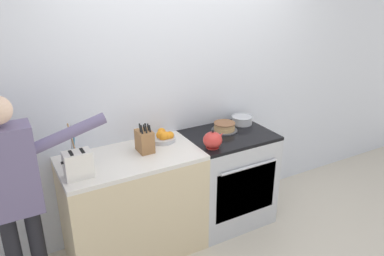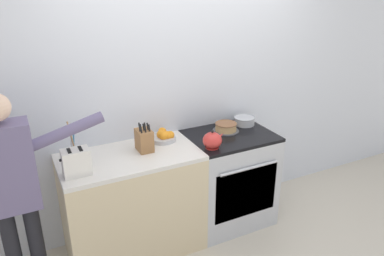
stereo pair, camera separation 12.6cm
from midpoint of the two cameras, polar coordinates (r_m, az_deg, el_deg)
The scene contains 12 objects.
ground_plane at distance 3.58m, azimuth 5.01°, elevation -17.26°, with size 16.00×16.00×0.00m, color beige.
wall_back at distance 3.45m, azimuth 0.23°, elevation 5.92°, with size 8.00×0.04×2.60m.
counter_cabinet at distance 3.30m, azimuth -7.88°, elevation -11.32°, with size 1.13×0.61×0.92m.
stove_range at distance 3.65m, azimuth 6.58°, elevation -7.63°, with size 0.78×0.65×0.92m.
layer_cake at distance 3.50m, azimuth 6.22°, elevation 0.07°, with size 0.25×0.25×0.08m.
tea_kettle at distance 3.15m, azimuth 4.29°, elevation -1.90°, with size 0.20×0.16×0.16m.
mixing_bowl at distance 3.69m, azimuth 8.96°, elevation 1.11°, with size 0.21×0.21×0.08m.
knife_block at distance 3.10m, azimuth -6.14°, elevation -1.85°, with size 0.12×0.16×0.26m.
utensil_crock at distance 3.02m, azimuth -16.22°, elevation -3.70°, with size 0.10×0.10×0.34m.
fruit_bowl at distance 3.29m, azimuth -3.25°, elevation -1.28°, with size 0.23×0.23×0.10m.
toaster at distance 2.82m, azimuth -16.01°, elevation -5.04°, with size 0.21×0.13×0.20m.
person_baker at distance 2.82m, azimuth -24.44°, elevation -7.83°, with size 0.92×0.20×1.60m.
Camera 2 is at (-1.44, -2.35, 2.27)m, focal length 35.00 mm.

